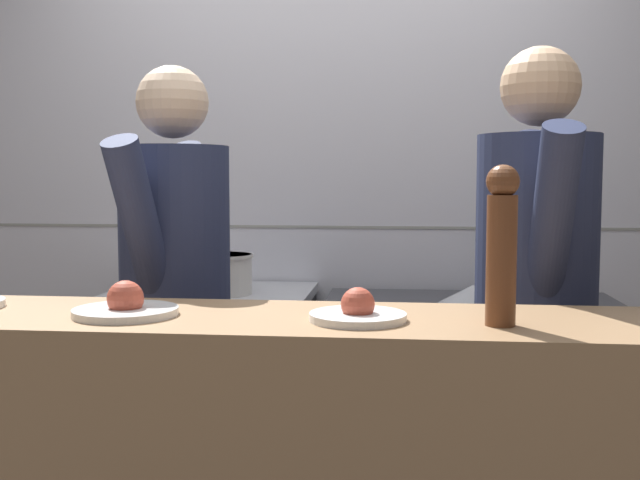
{
  "coord_description": "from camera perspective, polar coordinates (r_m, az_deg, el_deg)",
  "views": [
    {
      "loc": [
        0.34,
        -1.89,
        1.36
      ],
      "look_at": [
        0.05,
        0.7,
        1.15
      ],
      "focal_mm": 42.0,
      "sensor_mm": 36.0,
      "label": 1
    }
  ],
  "objects": [
    {
      "name": "wall_back_tiled",
      "position": [
        3.34,
        0.45,
        3.6
      ],
      "size": [
        8.0,
        0.06,
        2.6
      ],
      "color": "silver",
      "rests_on": "ground_plane"
    },
    {
      "name": "oven_range",
      "position": [
        3.15,
        -8.49,
        -12.13
      ],
      "size": [
        0.82,
        0.71,
        0.91
      ],
      "color": "#232326",
      "rests_on": "ground_plane"
    },
    {
      "name": "prep_counter",
      "position": [
        3.07,
        11.4,
        -12.92
      ],
      "size": [
        1.15,
        0.65,
        0.88
      ],
      "color": "#38383D",
      "rests_on": "ground_plane"
    },
    {
      "name": "stock_pot",
      "position": [
        3.0,
        -7.33,
        -2.49
      ],
      "size": [
        0.23,
        0.23,
        0.16
      ],
      "color": "beige",
      "rests_on": "oven_range"
    },
    {
      "name": "mixing_bowl_steel",
      "position": [
        2.94,
        11.56,
        -4.08
      ],
      "size": [
        0.26,
        0.26,
        0.07
      ],
      "color": "#B7BABF",
      "rests_on": "prep_counter"
    },
    {
      "name": "plated_dish_appetiser",
      "position": [
        1.83,
        -14.59,
        -4.95
      ],
      "size": [
        0.25,
        0.25,
        0.09
      ],
      "color": "white",
      "rests_on": "pass_counter"
    },
    {
      "name": "plated_dish_dessert",
      "position": [
        1.71,
        2.9,
        -5.53
      ],
      "size": [
        0.22,
        0.22,
        0.08
      ],
      "color": "white",
      "rests_on": "pass_counter"
    },
    {
      "name": "pepper_mill",
      "position": [
        1.68,
        13.67,
        -0.16
      ],
      "size": [
        0.07,
        0.07,
        0.35
      ],
      "color": "brown",
      "rests_on": "pass_counter"
    },
    {
      "name": "chef_head_cook",
      "position": [
        2.45,
        -10.94,
        -5.02
      ],
      "size": [
        0.4,
        0.75,
        1.72
      ],
      "rotation": [
        0.0,
        0.0,
        -0.16
      ],
      "color": "black",
      "rests_on": "ground_plane"
    },
    {
      "name": "chef_sous",
      "position": [
        2.32,
        16.05,
        -5.2
      ],
      "size": [
        0.36,
        0.76,
        1.75
      ],
      "rotation": [
        0.0,
        0.0,
        0.01
      ],
      "color": "black",
      "rests_on": "ground_plane"
    }
  ]
}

